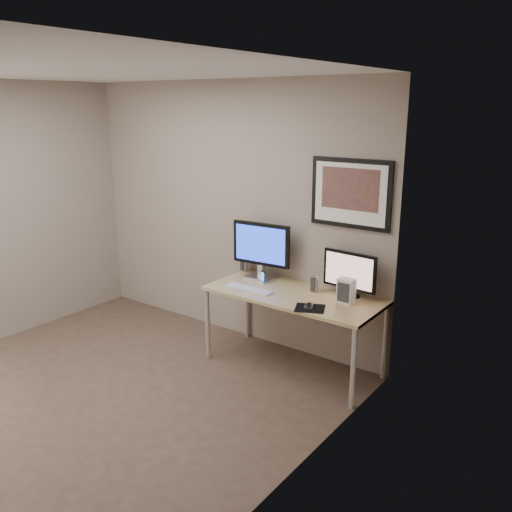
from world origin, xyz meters
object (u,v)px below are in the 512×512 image
object	(u,v)px
desk	(293,300)
monitor_tv	(349,273)
speaker_left	(245,263)
monitor_large	(261,248)
speaker_right	(314,283)
keyboard	(249,289)
phone_dock	(263,277)
framed_art	(351,193)
fan_unit	(346,291)

from	to	relation	value
desk	monitor_tv	xyz separation A→B (m)	(0.43, 0.23, 0.28)
speaker_left	desk	bearing A→B (deg)	-7.47
monitor_large	speaker_right	distance (m)	0.66
monitor_tv	keyboard	world-z (taller)	monitor_tv
desk	monitor_tv	distance (m)	0.56
phone_dock	keyboard	xyz separation A→B (m)	(0.00, -0.23, -0.05)
desk	speaker_left	world-z (taller)	speaker_left
framed_art	phone_dock	distance (m)	1.14
fan_unit	phone_dock	bearing A→B (deg)	-179.63
monitor_tv	keyboard	bearing A→B (deg)	-150.33
fan_unit	monitor_tv	bearing A→B (deg)	109.74
monitor_tv	speaker_left	bearing A→B (deg)	-178.10
speaker_right	monitor_large	bearing A→B (deg)	167.25
phone_dock	fan_unit	size ratio (longest dim) A/B	0.58
keyboard	framed_art	bearing A→B (deg)	33.42
framed_art	speaker_left	size ratio (longest dim) A/B	4.48
desk	fan_unit	bearing A→B (deg)	7.44
phone_dock	fan_unit	bearing A→B (deg)	11.38
monitor_tv	speaker_right	xyz separation A→B (m)	(-0.30, -0.09, -0.13)
fan_unit	speaker_right	bearing A→B (deg)	167.66
speaker_right	phone_dock	distance (m)	0.52
monitor_large	fan_unit	xyz separation A→B (m)	(0.97, -0.12, -0.20)
phone_dock	keyboard	world-z (taller)	phone_dock
desk	framed_art	size ratio (longest dim) A/B	2.13
keyboard	monitor_tv	bearing A→B (deg)	25.29
speaker_right	fan_unit	size ratio (longest dim) A/B	0.75
monitor_tv	framed_art	bearing A→B (deg)	130.54
framed_art	keyboard	xyz separation A→B (m)	(-0.73, -0.49, -0.88)
desk	phone_dock	xyz separation A→B (m)	(-0.39, 0.07, 0.13)
framed_art	speaker_right	size ratio (longest dim) A/B	4.71
monitor_large	monitor_tv	distance (m)	0.92
monitor_tv	phone_dock	distance (m)	0.84
framed_art	fan_unit	bearing A→B (deg)	-63.53
desk	framed_art	world-z (taller)	framed_art
keyboard	fan_unit	world-z (taller)	fan_unit
monitor_tv	keyboard	xyz separation A→B (m)	(-0.81, -0.39, -0.21)
speaker_left	speaker_right	size ratio (longest dim) A/B	1.05
speaker_left	speaker_right	bearing A→B (deg)	4.11
framed_art	monitor_large	world-z (taller)	framed_art
framed_art	speaker_right	world-z (taller)	framed_art
monitor_large	keyboard	xyz separation A→B (m)	(0.11, -0.34, -0.30)
monitor_large	speaker_right	bearing A→B (deg)	-7.93
desk	speaker_right	distance (m)	0.24
monitor_tv	speaker_right	distance (m)	0.34
desk	phone_dock	bearing A→B (deg)	170.33
keyboard	fan_unit	size ratio (longest dim) A/B	2.28
framed_art	monitor_tv	distance (m)	0.69
desk	keyboard	bearing A→B (deg)	-157.32
framed_art	monitor_tv	bearing A→B (deg)	-53.39
speaker_right	desk	bearing A→B (deg)	-140.79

